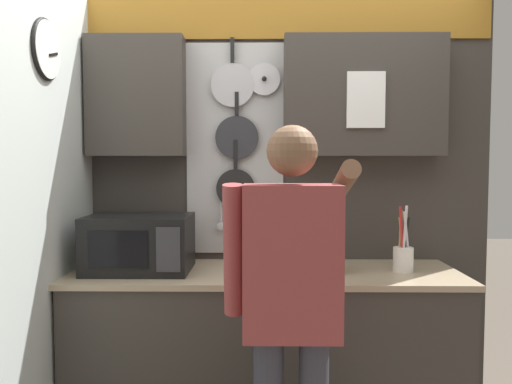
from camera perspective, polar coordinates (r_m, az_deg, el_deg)
The scene contains 7 objects.
base_cabinet_counter at distance 2.81m, azimuth 1.09°, elevation -18.18°, with size 2.04×0.65×0.92m.
back_wall_unit at distance 2.90m, azimuth 1.49°, elevation 3.39°, with size 2.61×0.22×2.42m.
side_wall at distance 2.46m, azimuth -23.84°, elevation -2.98°, with size 0.07×1.60×2.42m.
microwave at distance 2.71m, azimuth -13.17°, elevation -5.71°, with size 0.54×0.38×0.29m.
knife_block at distance 2.66m, azimuth 8.82°, elevation -6.88°, with size 0.13×0.16×0.27m.
utensil_crock at distance 2.74m, azimuth 16.47°, elevation -6.89°, with size 0.10×0.10×0.35m.
person at distance 2.02m, azimuth 4.07°, elevation -11.48°, with size 0.54×0.63×1.63m.
Camera 1 is at (-0.02, -2.61, 1.49)m, focal length 35.00 mm.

